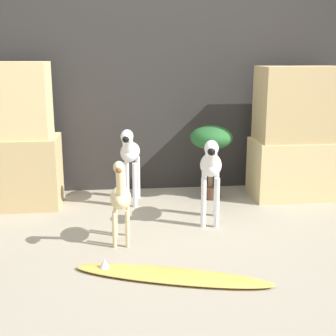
{
  "coord_description": "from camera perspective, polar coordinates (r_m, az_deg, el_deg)",
  "views": [
    {
      "loc": [
        -0.34,
        -2.79,
        1.26
      ],
      "look_at": [
        0.05,
        0.84,
        0.36
      ],
      "focal_mm": 50.0,
      "sensor_mm": 36.0,
      "label": 1
    }
  ],
  "objects": [
    {
      "name": "zebra_right",
      "position": [
        3.48,
        5.24,
        0.1
      ],
      "size": [
        0.23,
        0.49,
        0.67
      ],
      "color": "white",
      "rests_on": "ground_plane"
    },
    {
      "name": "giraffe_figurine",
      "position": [
        3.14,
        -5.81,
        -3.48
      ],
      "size": [
        0.15,
        0.42,
        0.61
      ],
      "color": "beige",
      "rests_on": "ground_plane"
    },
    {
      "name": "wall_back",
      "position": [
        4.36,
        -1.7,
        11.69
      ],
      "size": [
        6.4,
        0.08,
        2.2
      ],
      "color": "#2D2B28",
      "rests_on": "ground_plane"
    },
    {
      "name": "potted_palm_front",
      "position": [
        4.1,
        5.29,
        2.98
      ],
      "size": [
        0.37,
        0.37,
        0.65
      ],
      "color": "#513323",
      "rests_on": "ground_plane"
    },
    {
      "name": "rock_pillar_left",
      "position": [
        4.07,
        -18.59,
        3.12
      ],
      "size": [
        0.77,
        0.45,
        1.2
      ],
      "color": "tan",
      "rests_on": "ground_plane"
    },
    {
      "name": "ground_plane",
      "position": [
        3.08,
        0.76,
        -10.35
      ],
      "size": [
        14.0,
        14.0,
        0.0
      ],
      "primitive_type": "plane",
      "color": "#9E937F"
    },
    {
      "name": "surfboard",
      "position": [
        2.76,
        0.3,
        -12.93
      ],
      "size": [
        1.17,
        0.55,
        0.08
      ],
      "color": "gold",
      "rests_on": "ground_plane"
    },
    {
      "name": "rock_pillar_right",
      "position": [
        4.27,
        15.44,
        3.8
      ],
      "size": [
        0.77,
        0.45,
        1.15
      ],
      "color": "#DBC184",
      "rests_on": "ground_plane"
    },
    {
      "name": "zebra_left",
      "position": [
        3.95,
        -4.7,
        1.74
      ],
      "size": [
        0.21,
        0.49,
        0.67
      ],
      "color": "white",
      "rests_on": "ground_plane"
    }
  ]
}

